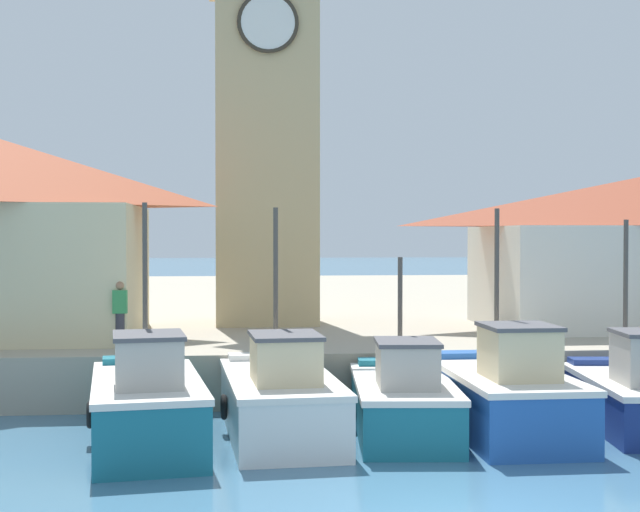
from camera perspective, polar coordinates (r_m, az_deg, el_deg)
The scene contains 8 objects.
quay_wharf at distance 40.59m, azimuth -0.94°, elevation -3.45°, with size 120.00×40.00×1.29m, color #A89E89.
fishing_boat_far_left at distance 17.48m, azimuth -11.02°, elevation -9.32°, with size 2.67×5.20×4.67m.
fishing_boat_left_outer at distance 18.07m, azimuth -2.58°, elevation -9.07°, with size 2.45×5.34×4.60m.
fishing_boat_left_inner at distance 18.32m, azimuth 5.33°, elevation -9.14°, with size 2.36×4.90×3.57m.
fishing_boat_mid_left at distance 18.53m, azimuth 11.82°, elevation -8.71°, with size 2.29×4.87×4.58m.
fishing_boat_center at distance 19.81m, azimuth 19.49°, elevation -8.37°, with size 2.40×4.70×4.36m.
clock_tower at distance 28.32m, azimuth -3.48°, elevation 10.81°, with size 3.59×3.59×15.53m.
dock_worker_near_tower at distance 22.05m, azimuth -12.68°, elevation -3.61°, with size 0.34×0.22×1.62m.
Camera 1 is at (-3.37, -11.57, 4.01)m, focal length 50.00 mm.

